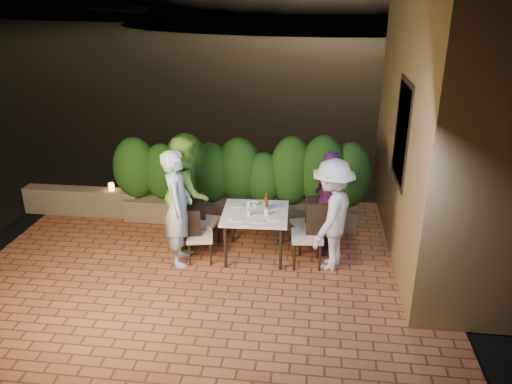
% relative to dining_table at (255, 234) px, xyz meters
% --- Properties ---
extents(ground, '(400.00, 400.00, 0.00)m').
position_rel_dining_table_xyz_m(ground, '(-0.65, -1.11, -0.40)').
color(ground, black).
rests_on(ground, ground).
extents(terrace_floor, '(7.00, 6.00, 0.15)m').
position_rel_dining_table_xyz_m(terrace_floor, '(-0.65, -0.61, -0.45)').
color(terrace_floor, brown).
rests_on(terrace_floor, ground).
extents(building_wall, '(1.60, 5.00, 5.00)m').
position_rel_dining_table_xyz_m(building_wall, '(2.95, 0.89, 2.12)').
color(building_wall, olive).
rests_on(building_wall, ground).
extents(window_pane, '(0.08, 1.00, 1.40)m').
position_rel_dining_table_xyz_m(window_pane, '(2.17, 0.39, 1.62)').
color(window_pane, black).
rests_on(window_pane, building_wall).
extents(window_frame, '(0.06, 1.15, 1.55)m').
position_rel_dining_table_xyz_m(window_frame, '(2.16, 0.39, 1.62)').
color(window_frame, black).
rests_on(window_frame, building_wall).
extents(planter, '(4.20, 0.55, 0.40)m').
position_rel_dining_table_xyz_m(planter, '(-0.45, 1.19, -0.17)').
color(planter, brown).
rests_on(planter, ground).
extents(hedge, '(4.00, 0.70, 1.10)m').
position_rel_dining_table_xyz_m(hedge, '(-0.45, 1.19, 0.57)').
color(hedge, '#1A4111').
rests_on(hedge, planter).
extents(parapet, '(2.20, 0.30, 0.50)m').
position_rel_dining_table_xyz_m(parapet, '(-3.45, 1.19, -0.12)').
color(parapet, brown).
rests_on(parapet, ground).
extents(hill, '(52.00, 40.00, 22.00)m').
position_rel_dining_table_xyz_m(hill, '(1.35, 58.89, -4.38)').
color(hill, black).
rests_on(hill, ground).
extents(dining_table, '(1.05, 1.05, 0.75)m').
position_rel_dining_table_xyz_m(dining_table, '(0.00, 0.00, 0.00)').
color(dining_table, white).
rests_on(dining_table, ground).
extents(plate_nw, '(0.24, 0.24, 0.01)m').
position_rel_dining_table_xyz_m(plate_nw, '(-0.24, -0.27, 0.38)').
color(plate_nw, white).
rests_on(plate_nw, dining_table).
extents(plate_sw, '(0.22, 0.22, 0.01)m').
position_rel_dining_table_xyz_m(plate_sw, '(-0.32, 0.24, 0.38)').
color(plate_sw, white).
rests_on(plate_sw, dining_table).
extents(plate_ne, '(0.23, 0.23, 0.01)m').
position_rel_dining_table_xyz_m(plate_ne, '(0.31, -0.18, 0.38)').
color(plate_ne, white).
rests_on(plate_ne, dining_table).
extents(plate_se, '(0.23, 0.23, 0.01)m').
position_rel_dining_table_xyz_m(plate_se, '(0.26, 0.25, 0.38)').
color(plate_se, white).
rests_on(plate_se, dining_table).
extents(plate_centre, '(0.20, 0.20, 0.01)m').
position_rel_dining_table_xyz_m(plate_centre, '(-0.03, -0.02, 0.38)').
color(plate_centre, white).
rests_on(plate_centre, dining_table).
extents(plate_front, '(0.21, 0.21, 0.01)m').
position_rel_dining_table_xyz_m(plate_front, '(0.09, -0.30, 0.38)').
color(plate_front, white).
rests_on(plate_front, dining_table).
extents(glass_nw, '(0.06, 0.06, 0.10)m').
position_rel_dining_table_xyz_m(glass_nw, '(-0.08, -0.15, 0.43)').
color(glass_nw, silver).
rests_on(glass_nw, dining_table).
extents(glass_sw, '(0.06, 0.06, 0.11)m').
position_rel_dining_table_xyz_m(glass_sw, '(-0.13, 0.20, 0.43)').
color(glass_sw, silver).
rests_on(glass_sw, dining_table).
extents(glass_ne, '(0.07, 0.07, 0.11)m').
position_rel_dining_table_xyz_m(glass_ne, '(0.18, -0.09, 0.43)').
color(glass_ne, silver).
rests_on(glass_ne, dining_table).
extents(glass_se, '(0.07, 0.07, 0.11)m').
position_rel_dining_table_xyz_m(glass_se, '(0.14, 0.16, 0.43)').
color(glass_se, silver).
rests_on(glass_se, dining_table).
extents(beer_bottle, '(0.06, 0.06, 0.31)m').
position_rel_dining_table_xyz_m(beer_bottle, '(0.17, 0.08, 0.53)').
color(beer_bottle, '#55290E').
rests_on(beer_bottle, dining_table).
extents(bowl, '(0.17, 0.17, 0.04)m').
position_rel_dining_table_xyz_m(bowl, '(-0.06, 0.30, 0.39)').
color(bowl, white).
rests_on(bowl, dining_table).
extents(chair_left_front, '(0.46, 0.46, 0.85)m').
position_rel_dining_table_xyz_m(chair_left_front, '(-0.83, -0.27, 0.05)').
color(chair_left_front, black).
rests_on(chair_left_front, ground).
extents(chair_left_back, '(0.51, 0.51, 0.95)m').
position_rel_dining_table_xyz_m(chair_left_back, '(-0.87, 0.20, 0.10)').
color(chair_left_back, black).
rests_on(chair_left_back, ground).
extents(chair_right_front, '(0.51, 0.51, 1.02)m').
position_rel_dining_table_xyz_m(chair_right_front, '(0.82, -0.19, 0.13)').
color(chair_right_front, black).
rests_on(chair_right_front, ground).
extents(chair_right_back, '(0.57, 0.57, 0.92)m').
position_rel_dining_table_xyz_m(chair_right_back, '(0.80, 0.32, 0.09)').
color(chair_right_back, black).
rests_on(chair_right_back, ground).
extents(diner_blue, '(0.55, 0.74, 1.82)m').
position_rel_dining_table_xyz_m(diner_blue, '(-1.13, -0.35, 0.54)').
color(diner_blue, '#A6C1D5').
rests_on(diner_blue, ground).
extents(diner_green, '(0.90, 1.05, 1.87)m').
position_rel_dining_table_xyz_m(diner_green, '(-1.14, 0.23, 0.56)').
color(diner_green, '#74BD3B').
rests_on(diner_green, ground).
extents(diner_white, '(0.99, 1.26, 1.72)m').
position_rel_dining_table_xyz_m(diner_white, '(1.17, -0.20, 0.48)').
color(diner_white, silver).
rests_on(diner_white, ground).
extents(diner_purple, '(0.77, 1.07, 1.68)m').
position_rel_dining_table_xyz_m(diner_purple, '(1.14, 0.33, 0.47)').
color(diner_purple, '#652672').
rests_on(diner_purple, ground).
extents(parapet_lamp, '(0.10, 0.10, 0.14)m').
position_rel_dining_table_xyz_m(parapet_lamp, '(-2.84, 1.19, 0.20)').
color(parapet_lamp, orange).
rests_on(parapet_lamp, parapet).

